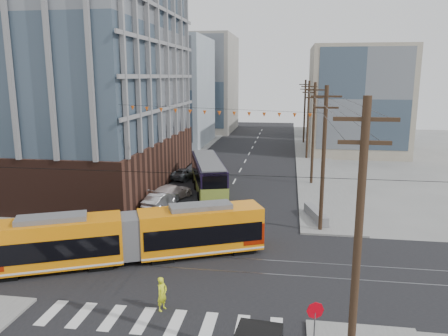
# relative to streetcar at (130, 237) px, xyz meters

# --- Properties ---
(ground) EXTENTS (160.00, 160.00, 0.00)m
(ground) POSITION_rel_streetcar_xyz_m (3.83, -3.56, -1.66)
(ground) COLOR slate
(office_building) EXTENTS (30.00, 25.00, 28.60)m
(office_building) POSITION_rel_streetcar_xyz_m (-18.17, 19.44, 12.64)
(office_building) COLOR #381E16
(office_building) RESTS_ON ground
(bg_bldg_nw_near) EXTENTS (18.00, 16.00, 18.00)m
(bg_bldg_nw_near) POSITION_rel_streetcar_xyz_m (-13.17, 48.44, 7.34)
(bg_bldg_nw_near) COLOR #8C99A5
(bg_bldg_nw_near) RESTS_ON ground
(bg_bldg_ne_near) EXTENTS (14.00, 14.00, 16.00)m
(bg_bldg_ne_near) POSITION_rel_streetcar_xyz_m (19.83, 44.44, 6.34)
(bg_bldg_ne_near) COLOR gray
(bg_bldg_ne_near) RESTS_ON ground
(bg_bldg_nw_far) EXTENTS (16.00, 18.00, 20.00)m
(bg_bldg_nw_far) POSITION_rel_streetcar_xyz_m (-10.17, 68.44, 8.34)
(bg_bldg_nw_far) COLOR gray
(bg_bldg_nw_far) RESTS_ON ground
(bg_bldg_ne_far) EXTENTS (16.00, 16.00, 14.00)m
(bg_bldg_ne_far) POSITION_rel_streetcar_xyz_m (21.83, 64.44, 5.34)
(bg_bldg_ne_far) COLOR #8C99A5
(bg_bldg_ne_far) RESTS_ON ground
(utility_pole_near) EXTENTS (0.30, 0.30, 11.00)m
(utility_pole_near) POSITION_rel_streetcar_xyz_m (12.33, -9.56, 3.84)
(utility_pole_near) COLOR black
(utility_pole_near) RESTS_ON ground
(utility_pole_far) EXTENTS (0.30, 0.30, 11.00)m
(utility_pole_far) POSITION_rel_streetcar_xyz_m (12.33, 52.44, 3.84)
(utility_pole_far) COLOR black
(utility_pole_far) RESTS_ON ground
(streetcar) EXTENTS (16.71, 9.21, 3.32)m
(streetcar) POSITION_rel_streetcar_xyz_m (0.00, 0.00, 0.00)
(streetcar) COLOR orange
(streetcar) RESTS_ON ground
(city_bus) EXTENTS (5.86, 12.25, 3.40)m
(city_bus) POSITION_rel_streetcar_xyz_m (1.64, 18.09, 0.04)
(city_bus) COLOR black
(city_bus) RESTS_ON ground
(parked_car_silver) EXTENTS (2.45, 4.62, 1.45)m
(parked_car_silver) POSITION_rel_streetcar_xyz_m (-1.47, 11.48, -0.94)
(parked_car_silver) COLOR #B7B9BB
(parked_car_silver) RESTS_ON ground
(parked_car_white) EXTENTS (3.76, 5.46, 1.47)m
(parked_car_white) POSITION_rel_streetcar_xyz_m (-1.25, 14.23, -0.92)
(parked_car_white) COLOR beige
(parked_car_white) RESTS_ON ground
(parked_car_grey) EXTENTS (3.04, 4.77, 1.22)m
(parked_car_grey) POSITION_rel_streetcar_xyz_m (-2.07, 22.86, -1.05)
(parked_car_grey) COLOR slate
(parked_car_grey) RESTS_ON ground
(pedestrian) EXTENTS (0.64, 0.76, 1.77)m
(pedestrian) POSITION_rel_streetcar_xyz_m (3.66, -5.46, -0.77)
(pedestrian) COLOR yellow
(pedestrian) RESTS_ON ground
(stop_sign) EXTENTS (0.94, 0.94, 2.45)m
(stop_sign) POSITION_rel_streetcar_xyz_m (11.03, -8.36, -0.43)
(stop_sign) COLOR #BD000E
(stop_sign) RESTS_ON ground
(jersey_barrier) EXTENTS (2.13, 4.57, 0.89)m
(jersey_barrier) POSITION_rel_streetcar_xyz_m (12.13, 10.00, -1.21)
(jersey_barrier) COLOR gray
(jersey_barrier) RESTS_ON ground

